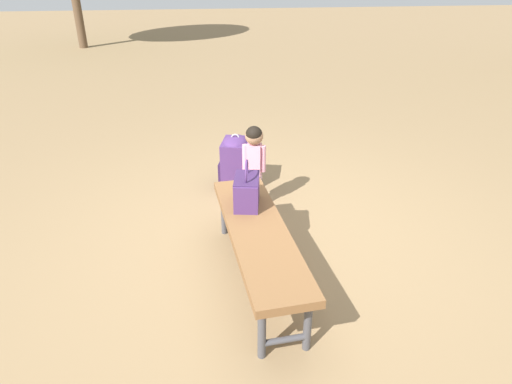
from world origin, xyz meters
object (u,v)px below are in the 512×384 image
object	(u,v)px
park_bench	(258,236)
backpack_small	(260,229)
child_standing	(254,155)
handbag	(247,190)
backpack_large	(236,161)

from	to	relation	value
park_bench	backpack_small	world-z (taller)	park_bench
park_bench	child_standing	size ratio (longest dim) A/B	2.00
backpack_small	park_bench	bearing A→B (deg)	170.86
handbag	child_standing	world-z (taller)	handbag
backpack_large	backpack_small	size ratio (longest dim) A/B	1.93
park_bench	backpack_large	distance (m)	1.55
park_bench	backpack_large	xyz separation A→B (m)	(1.54, 0.02, -0.10)
park_bench	backpack_large	world-z (taller)	backpack_large
child_standing	backpack_large	bearing A→B (deg)	17.32
child_standing	backpack_large	size ratio (longest dim) A/B	1.38
park_bench	handbag	size ratio (longest dim) A/B	4.43
park_bench	backpack_small	size ratio (longest dim) A/B	5.33
backpack_large	backpack_small	xyz separation A→B (m)	(-1.07, -0.10, -0.14)
handbag	park_bench	bearing A→B (deg)	-173.78
handbag	backpack_small	xyz separation A→B (m)	(0.11, -0.11, -0.42)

